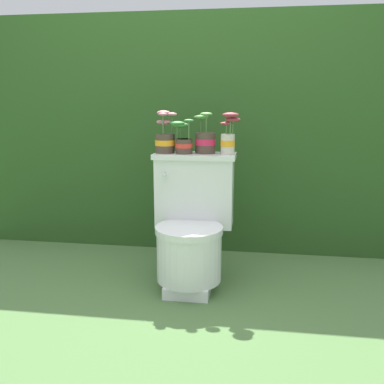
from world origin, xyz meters
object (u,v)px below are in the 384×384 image
at_px(potted_plant_left, 165,138).
at_px(potted_plant_midleft, 183,140).
at_px(potted_plant_midright, 228,137).
at_px(toilet, 192,225).
at_px(potted_plant_middle, 205,140).

relative_size(potted_plant_left, potted_plant_midleft, 1.23).
bearing_deg(potted_plant_left, potted_plant_midleft, -10.28).
bearing_deg(potted_plant_midleft, potted_plant_midright, -0.69).
distance_m(toilet, potted_plant_left, 0.54).
distance_m(toilet, potted_plant_midright, 0.56).
relative_size(toilet, potted_plant_left, 3.07).
bearing_deg(potted_plant_middle, potted_plant_left, -175.52).
height_order(toilet, potted_plant_left, potted_plant_left).
bearing_deg(potted_plant_midright, potted_plant_left, 176.43).
height_order(potted_plant_middle, potted_plant_midright, same).
xyz_separation_m(potted_plant_middle, potted_plant_midright, (0.14, -0.04, 0.02)).
height_order(potted_plant_left, potted_plant_midleft, potted_plant_left).
relative_size(potted_plant_left, potted_plant_middle, 1.04).
bearing_deg(potted_plant_middle, toilet, -112.61).
bearing_deg(potted_plant_left, potted_plant_middle, 4.48).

